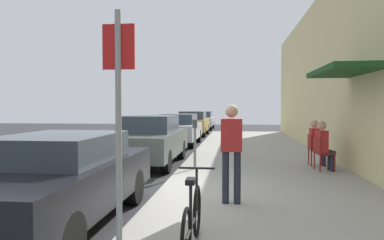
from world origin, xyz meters
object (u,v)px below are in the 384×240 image
at_px(parked_car_2, 179,129).
at_px(parking_meter, 195,140).
at_px(parked_car_0, 57,178).
at_px(seated_patron_1, 316,141).
at_px(cafe_chair_0, 321,152).
at_px(seated_patron_0, 324,144).
at_px(street_sign, 119,122).
at_px(parked_car_1, 149,140).
at_px(bicycle_0, 192,221).
at_px(cafe_chair_1, 314,148).
at_px(parked_car_3, 193,123).
at_px(pedestrian_standing, 232,146).
at_px(parked_car_4, 202,120).

distance_m(parked_car_2, parking_meter, 7.36).
bearing_deg(parked_car_0, seated_patron_1, 48.67).
xyz_separation_m(parked_car_0, cafe_chair_0, (4.84, 4.66, -0.10)).
relative_size(parked_car_0, seated_patron_0, 3.41).
distance_m(parked_car_2, seated_patron_1, 7.95).
bearing_deg(street_sign, parked_car_1, 101.17).
xyz_separation_m(street_sign, seated_patron_0, (3.40, 6.38, -0.82)).
height_order(bicycle_0, cafe_chair_1, bicycle_0).
bearing_deg(seated_patron_0, street_sign, -118.06).
xyz_separation_m(parked_car_0, parked_car_1, (0.00, 5.89, 0.05)).
distance_m(parked_car_3, cafe_chair_1, 12.88).
bearing_deg(street_sign, seated_patron_0, 61.94).
xyz_separation_m(parked_car_0, parking_meter, (1.55, 4.64, 0.16)).
xyz_separation_m(parked_car_0, seated_patron_1, (4.90, 5.57, 0.09)).
bearing_deg(parking_meter, parked_car_0, -108.47).
distance_m(seated_patron_0, seated_patron_1, 0.90).
relative_size(parked_car_0, pedestrian_standing, 2.59).
bearing_deg(seated_patron_0, cafe_chair_1, 93.85).
bearing_deg(parked_car_2, parking_meter, -77.84).
bearing_deg(seated_patron_1, parked_car_2, 128.07).
bearing_deg(parked_car_0, bicycle_0, -26.04).
bearing_deg(parked_car_0, parked_car_3, 90.00).
xyz_separation_m(parked_car_3, street_sign, (1.50, -19.21, 0.87)).
distance_m(cafe_chair_1, pedestrian_standing, 5.00).
distance_m(parked_car_4, pedestrian_standing, 22.67).
height_order(parked_car_1, parked_car_3, parked_car_1).
relative_size(parked_car_1, cafe_chair_1, 5.06).
relative_size(parked_car_0, street_sign, 1.69).
bearing_deg(seated_patron_0, parked_car_1, 166.05).
height_order(parked_car_0, cafe_chair_0, parked_car_0).
distance_m(parked_car_0, cafe_chair_0, 6.72).
relative_size(parking_meter, cafe_chair_1, 1.52).
distance_m(parked_car_0, parked_car_4, 23.67).
xyz_separation_m(parked_car_2, parking_meter, (1.55, -7.19, 0.14)).
bearing_deg(pedestrian_standing, parked_car_3, 98.91).
xyz_separation_m(parking_meter, pedestrian_standing, (1.02, -3.49, 0.23)).
xyz_separation_m(parking_meter, street_sign, (-0.05, -6.35, 0.75)).
bearing_deg(parked_car_4, bicycle_0, -85.04).
bearing_deg(street_sign, seated_patron_1, 64.96).
distance_m(parked_car_0, parked_car_2, 11.83).
bearing_deg(street_sign, parking_meter, 89.55).
xyz_separation_m(parked_car_4, bicycle_0, (2.15, -24.72, -0.25)).
bearing_deg(seated_patron_1, parked_car_0, -131.33).
height_order(street_sign, seated_patron_1, street_sign).
distance_m(parked_car_0, parked_car_1, 5.89).
bearing_deg(parked_car_4, street_sign, -86.62).
distance_m(seated_patron_0, pedestrian_standing, 4.24).
height_order(parking_meter, seated_patron_0, parking_meter).
relative_size(parked_car_1, cafe_chair_0, 5.06).
bearing_deg(street_sign, bicycle_0, 45.52).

